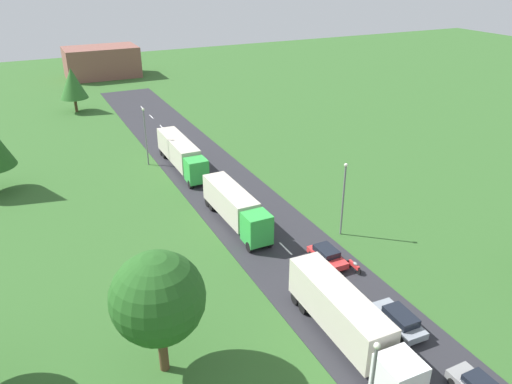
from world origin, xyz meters
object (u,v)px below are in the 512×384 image
object	(u,v)px
lamppost_third	(146,134)
distant_building	(102,62)
tree_oak	(158,298)
tree_lime	(72,83)
car_second	(399,319)
truck_second	(235,206)
car_third	(327,255)
lamppost_second	(343,195)
motorcycle_courier	(354,266)
truck_third	(181,153)
truck_lead	(347,319)

from	to	relation	value
lamppost_third	distant_building	xyz separation A→B (m)	(4.72, 57.84, -0.98)
tree_oak	tree_lime	size ratio (longest dim) A/B	1.15
car_second	tree_oak	world-z (taller)	tree_oak
truck_second	lamppost_third	xyz separation A→B (m)	(-3.83, 20.19, 2.24)
car_third	lamppost_second	world-z (taller)	lamppost_second
lamppost_second	tree_oak	distance (m)	23.25
car_second	distant_building	xyz separation A→B (m)	(-3.54, 97.97, 2.55)
car_second	tree_lime	bearing A→B (deg)	100.62
motorcycle_courier	distant_building	bearing A→B (deg)	93.21
truck_second	motorcycle_courier	world-z (taller)	truck_second
truck_third	lamppost_second	size ratio (longest dim) A/B	1.80
truck_second	tree_oak	distance (m)	20.75
truck_second	car_third	world-z (taller)	truck_second
car_third	truck_lead	bearing A→B (deg)	-115.90
car_second	lamppost_third	distance (m)	41.12
motorcycle_courier	tree_lime	size ratio (longest dim) A/B	0.25
tree_oak	distant_building	size ratio (longest dim) A/B	0.55
lamppost_second	motorcycle_courier	bearing A→B (deg)	-114.27
lamppost_second	truck_second	bearing A→B (deg)	143.58
truck_third	lamppost_second	world-z (taller)	lamppost_second
truck_lead	car_third	bearing A→B (deg)	64.10
truck_third	lamppost_second	xyz separation A→B (m)	(8.86, -23.33, 2.12)
car_third	motorcycle_courier	bearing A→B (deg)	-55.20
lamppost_third	distant_building	size ratio (longest dim) A/B	0.48
truck_third	car_second	xyz separation A→B (m)	(4.66, -36.90, -1.34)
truck_second	lamppost_second	size ratio (longest dim) A/B	1.56
truck_lead	truck_second	distance (m)	19.56
lamppost_third	motorcycle_courier	bearing A→B (deg)	-73.22
truck_third	car_second	bearing A→B (deg)	-82.81
truck_second	tree_oak	size ratio (longest dim) A/B	1.34
motorcycle_courier	lamppost_third	size ratio (longest dim) A/B	0.25
motorcycle_courier	tree_oak	distance (m)	19.46
truck_third	motorcycle_courier	bearing A→B (deg)	-78.05
truck_second	truck_third	bearing A→B (deg)	90.76
truck_lead	tree_oak	bearing A→B (deg)	165.01
lamppost_third	tree_lime	bearing A→B (deg)	99.28
lamppost_third	tree_lime	xyz separation A→B (m)	(-5.00, 30.58, 0.70)
lamppost_third	distant_building	bearing A→B (deg)	85.33
lamppost_second	tree_lime	size ratio (longest dim) A/B	0.99
tree_lime	distant_building	size ratio (longest dim) A/B	0.48
tree_lime	distant_building	bearing A→B (deg)	70.38
car_second	car_third	size ratio (longest dim) A/B	1.13
tree_lime	lamppost_third	bearing A→B (deg)	-80.72
truck_second	tree_lime	distance (m)	51.61
truck_third	lamppost_second	distance (m)	25.05
car_third	lamppost_third	distance (m)	31.72
truck_second	lamppost_second	bearing A→B (deg)	-36.42
motorcycle_courier	lamppost_second	size ratio (longest dim) A/B	0.25
distant_building	truck_second	bearing A→B (deg)	-90.66
truck_third	tree_lime	distance (m)	35.00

